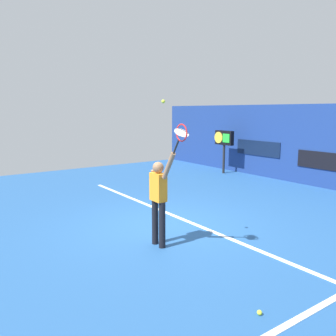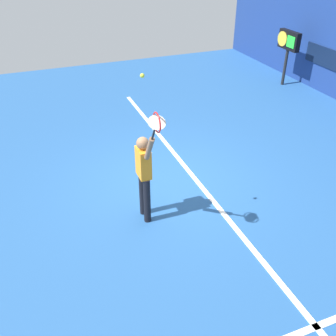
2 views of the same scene
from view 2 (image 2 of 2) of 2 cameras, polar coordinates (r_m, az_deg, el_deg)
The scene contains 7 objects.
ground_plane at distance 8.34m, azimuth -0.11°, elevation -1.94°, with size 18.00×18.00×0.00m, color #23518C.
sponsor_banner_portside at distance 13.67m, azimuth 22.88°, elevation 14.68°, with size 2.20×0.03×0.60m, color #0C1933.
court_baseline at distance 8.53m, azimuth 3.62°, elevation -1.09°, with size 10.00×0.10×0.01m, color white.
tennis_player at distance 6.78m, azimuth -3.56°, elevation -0.59°, with size 0.78×0.31×1.93m.
tennis_racket at distance 5.59m, azimuth -1.73°, elevation 6.58°, with size 0.46×0.27×0.60m.
tennis_ball at distance 5.79m, azimuth -3.85°, elevation 13.53°, with size 0.07×0.07×0.07m, color #CCE033.
scoreboard_clock at distance 13.99m, azimuth 17.48°, elevation 17.29°, with size 0.96×0.20×1.82m.
Camera 2 is at (6.44, -2.52, 4.65)m, focal length 41.05 mm.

